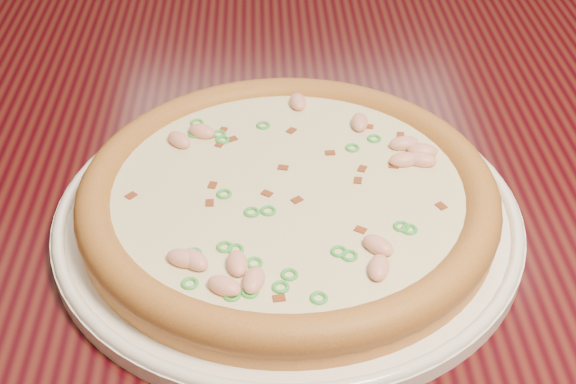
{
  "coord_description": "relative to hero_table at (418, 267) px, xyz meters",
  "views": [
    {
      "loc": [
        -0.17,
        -1.0,
        1.15
      ],
      "look_at": [
        -0.16,
        -0.52,
        0.78
      ],
      "focal_mm": 50.0,
      "sensor_mm": 36.0,
      "label": 1
    }
  ],
  "objects": [
    {
      "name": "ground",
      "position": [
        0.04,
        0.47,
        -0.65
      ],
      "size": [
        9.0,
        9.0,
        0.0
      ],
      "primitive_type": "plane",
      "color": "black"
    },
    {
      "name": "hero_table",
      "position": [
        0.0,
        0.0,
        0.0
      ],
      "size": [
        1.2,
        0.8,
        0.75
      ],
      "color": "black",
      "rests_on": "ground"
    },
    {
      "name": "plate",
      "position": [
        -0.12,
        -0.05,
        0.11
      ],
      "size": [
        0.36,
        0.36,
        0.02
      ],
      "color": "white",
      "rests_on": "hero_table"
    },
    {
      "name": "pizza",
      "position": [
        -0.12,
        -0.05,
        0.13
      ],
      "size": [
        0.32,
        0.32,
        0.03
      ],
      "color": "gold",
      "rests_on": "plate"
    }
  ]
}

